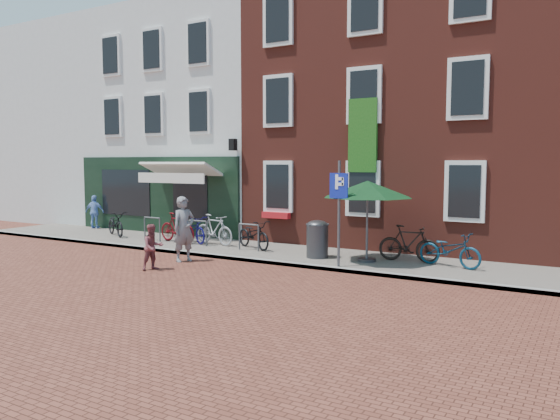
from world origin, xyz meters
The scene contains 19 objects.
ground centered at (0.00, 0.00, 0.00)m, with size 80.00×80.00×0.00m, color brown.
sidewalk centered at (1.00, 1.50, 0.05)m, with size 24.00×3.00×0.10m, color slate.
building_stucco centered at (-5.00, 7.00, 4.50)m, with size 8.00×8.00×9.00m, color silver.
building_brick_mid centered at (2.00, 7.00, 5.00)m, with size 6.00×8.00×10.00m, color maroon.
building_brick_right centered at (8.00, 7.00, 5.00)m, with size 6.00×8.00×10.00m, color maroon.
filler_left centered at (-12.50, 7.00, 4.50)m, with size 7.00×8.00×9.00m, color silver.
litter_bin centered at (2.87, 1.16, 0.69)m, with size 0.62×0.62×1.14m.
parking_sign centered at (3.94, 0.24, 1.83)m, with size 0.50×0.08×2.74m.
parasol centered at (4.30, 1.30, 2.16)m, with size 2.47×2.47×2.30m.
woman centered at (-0.35, -0.82, 0.92)m, with size 0.67×0.44×1.84m, color slate.
boy centered at (-0.24, -2.17, 0.60)m, with size 0.58×0.45×1.20m, color brown.
cafe_person centered at (-8.00, 2.60, 0.78)m, with size 0.80×0.33×1.36m, color #7EA6E8.
bicycle_0 centered at (-5.57, 1.47, 0.55)m, with size 0.60×1.71×0.90m, color black.
bicycle_1 centered at (-2.52, 1.38, 0.60)m, with size 0.47×1.66×1.00m, color #56060C.
bicycle_2 centered at (-2.05, 1.61, 0.55)m, with size 0.60×1.71×0.90m, color #110D56.
bicycle_3 centered at (-1.12, 1.59, 0.60)m, with size 0.47×1.66×1.00m, color gray.
bicycle_4 centered at (0.45, 1.55, 0.55)m, with size 0.60×1.71×0.90m, color black.
bicycle_5 centered at (5.30, 1.85, 0.60)m, with size 0.47×1.66×1.00m, color black.
bicycle_6 centered at (6.44, 1.66, 0.55)m, with size 0.60×1.71×0.90m, color #0C324A.
Camera 1 is at (9.75, -12.55, 2.81)m, focal length 34.94 mm.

